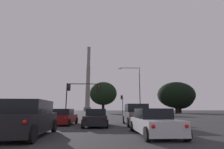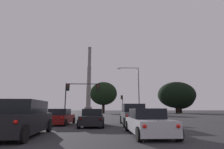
# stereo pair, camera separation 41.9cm
# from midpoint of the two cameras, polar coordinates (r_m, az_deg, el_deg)

# --- Properties ---
(suv_left_lane_third) EXTENTS (2.28, 4.97, 1.86)m
(suv_left_lane_third) POSITION_cam_midpoint_polar(r_m,az_deg,el_deg) (10.47, -26.83, -12.77)
(suv_left_lane_third) COLOR black
(suv_left_lane_third) RESTS_ON ground_plane
(suv_right_lane_second) EXTENTS (2.20, 4.94, 1.86)m
(suv_right_lane_second) POSITION_cam_midpoint_polar(r_m,az_deg,el_deg) (16.38, 7.13, -12.93)
(suv_right_lane_second) COLOR #4C4F54
(suv_right_lane_second) RESTS_ON ground_plane
(sedan_center_lane_second) EXTENTS (1.98, 4.71, 1.43)m
(sedan_center_lane_second) POSITION_cam_midpoint_polar(r_m,az_deg,el_deg) (15.37, -6.02, -13.92)
(sedan_center_lane_second) COLOR black
(sedan_center_lane_second) RESTS_ON ground_plane
(sedan_right_lane_third) EXTENTS (2.03, 4.72, 1.43)m
(sedan_right_lane_third) POSITION_cam_midpoint_polar(r_m,az_deg,el_deg) (10.21, 12.21, -15.06)
(sedan_right_lane_third) COLOR silver
(sedan_right_lane_third) RESTS_ON ground_plane
(hatchback_left_lane_second) EXTENTS (2.08, 4.17, 1.44)m
(hatchback_left_lane_second) POSITION_cam_midpoint_polar(r_m,az_deg,el_deg) (17.16, -16.18, -13.28)
(hatchback_left_lane_second) COLOR maroon
(hatchback_left_lane_second) RESTS_ON ground_plane
(traffic_light_overhead_left) EXTENTS (6.02, 0.50, 5.86)m
(traffic_light_overhead_left) POSITION_cam_midpoint_polar(r_m,az_deg,el_deg) (30.88, -11.36, -5.32)
(traffic_light_overhead_left) COLOR black
(traffic_light_overhead_left) RESTS_ON ground_plane
(traffic_light_far_right) EXTENTS (0.78, 0.50, 5.74)m
(traffic_light_far_right) POSITION_cam_midpoint_polar(r_m,az_deg,el_deg) (54.32, 3.12, -8.81)
(traffic_light_far_right) COLOR black
(traffic_light_far_right) RESTS_ON ground_plane
(street_lamp) EXTENTS (3.87, 0.36, 8.86)m
(street_lamp) POSITION_cam_midpoint_polar(r_m,az_deg,el_deg) (31.14, 7.50, -3.68)
(street_lamp) COLOR slate
(street_lamp) RESTS_ON ground_plane
(smokestack) EXTENTS (5.81, 5.81, 52.56)m
(smokestack) POSITION_cam_midpoint_polar(r_m,az_deg,el_deg) (141.57, -7.95, -3.45)
(smokestack) COLOR slate
(smokestack) RESTS_ON ground_plane
(treeline_far_right) EXTENTS (12.98, 11.68, 10.96)m
(treeline_far_right) POSITION_cam_midpoint_polar(r_m,az_deg,el_deg) (65.92, 20.02, -6.31)
(treeline_far_right) COLOR black
(treeline_far_right) RESTS_ON ground_plane
(treeline_right_mid) EXTENTS (9.76, 8.79, 11.20)m
(treeline_right_mid) POSITION_cam_midpoint_polar(r_m,az_deg,el_deg) (63.42, -3.06, -6.22)
(treeline_right_mid) COLOR black
(treeline_right_mid) RESTS_ON ground_plane
(treeline_far_left) EXTENTS (11.26, 10.14, 11.03)m
(treeline_far_left) POSITION_cam_midpoint_polar(r_m,az_deg,el_deg) (72.90, 20.87, -6.76)
(treeline_far_left) COLOR black
(treeline_far_left) RESTS_ON ground_plane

